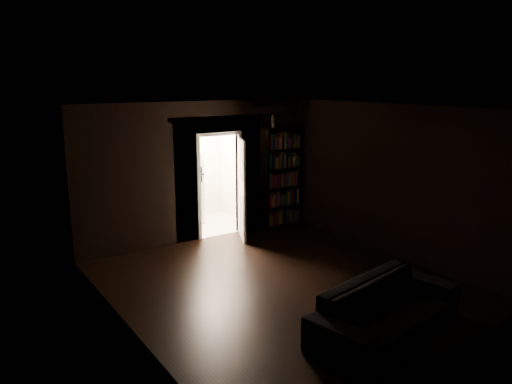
{
  "coord_description": "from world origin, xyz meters",
  "views": [
    {
      "loc": [
        -4.46,
        -6.06,
        3.22
      ],
      "look_at": [
        0.17,
        0.9,
        1.32
      ],
      "focal_mm": 35.0,
      "sensor_mm": 36.0,
      "label": 1
    }
  ],
  "objects": [
    {
      "name": "bookshelf",
      "position": [
        1.96,
        2.59,
        1.1
      ],
      "size": [
        0.95,
        0.64,
        2.2
      ],
      "primitive_type": "cube",
      "rotation": [
        0.0,
        0.0,
        -0.4
      ],
      "color": "black",
      "rests_on": "ground"
    },
    {
      "name": "refrigerator",
      "position": [
        0.27,
        4.03,
        0.82
      ],
      "size": [
        0.95,
        0.92,
        1.65
      ],
      "primitive_type": "cube",
      "rotation": [
        0.0,
        0.0,
        0.42
      ],
      "color": "white",
      "rests_on": "ground"
    },
    {
      "name": "ground",
      "position": [
        0.0,
        0.0,
        0.0
      ],
      "size": [
        5.5,
        5.5,
        0.0
      ],
      "primitive_type": "plane",
      "color": "black",
      "rests_on": "ground"
    },
    {
      "name": "room_walls",
      "position": [
        -0.01,
        1.07,
        1.68
      ],
      "size": [
        5.02,
        5.61,
        2.84
      ],
      "color": "black",
      "rests_on": "ground"
    },
    {
      "name": "sofa",
      "position": [
        0.2,
        -2.08,
        0.45
      ],
      "size": [
        2.47,
        1.42,
        0.89
      ],
      "primitive_type": "imported",
      "rotation": [
        0.0,
        0.0,
        0.19
      ],
      "color": "black",
      "rests_on": "ground"
    },
    {
      "name": "kitchen_alcove",
      "position": [
        0.5,
        3.87,
        1.21
      ],
      "size": [
        2.2,
        1.8,
        2.6
      ],
      "color": "beige",
      "rests_on": "ground"
    },
    {
      "name": "door",
      "position": [
        0.79,
        2.34,
        1.02
      ],
      "size": [
        0.4,
        0.79,
        2.05
      ],
      "primitive_type": "cube",
      "rotation": [
        0.0,
        0.0,
        1.14
      ],
      "color": "white",
      "rests_on": "ground"
    },
    {
      "name": "bottles",
      "position": [
        0.29,
        4.04,
        1.78
      ],
      "size": [
        0.6,
        0.32,
        0.25
      ],
      "primitive_type": "cube",
      "rotation": [
        0.0,
        0.0,
        -0.41
      ],
      "color": "black",
      "rests_on": "refrigerator"
    },
    {
      "name": "figurine",
      "position": [
        1.74,
        2.6,
        2.34
      ],
      "size": [
        0.11,
        0.11,
        0.28
      ],
      "primitive_type": "cube",
      "rotation": [
        0.0,
        0.0,
        0.17
      ],
      "color": "white",
      "rests_on": "bookshelf"
    }
  ]
}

